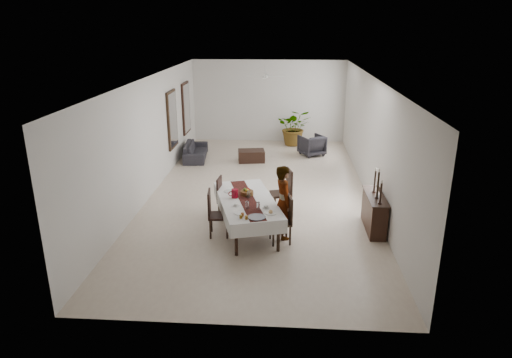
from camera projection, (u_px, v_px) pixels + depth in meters
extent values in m
cube|color=beige|center=(260.00, 192.00, 12.92)|extent=(6.00, 12.00, 0.00)
cube|color=white|center=(260.00, 78.00, 11.88)|extent=(6.00, 12.00, 0.02)
cube|color=silver|center=(269.00, 101.00, 18.06)|extent=(6.00, 0.02, 3.20)
cube|color=silver|center=(236.00, 234.00, 6.74)|extent=(6.00, 0.02, 3.20)
cube|color=silver|center=(152.00, 136.00, 12.59)|extent=(0.02, 12.00, 3.20)
cube|color=silver|center=(371.00, 139.00, 12.21)|extent=(0.02, 12.00, 3.20)
cube|color=black|center=(247.00, 201.00, 10.35)|extent=(1.64, 2.61, 0.05)
cylinder|color=black|center=(236.00, 240.00, 9.32)|extent=(0.09, 0.09, 0.71)
cylinder|color=black|center=(278.00, 236.00, 9.50)|extent=(0.09, 0.09, 0.71)
cylinder|color=black|center=(221.00, 199.00, 11.46)|extent=(0.09, 0.09, 0.71)
cylinder|color=black|center=(255.00, 197.00, 11.63)|extent=(0.09, 0.09, 0.71)
cube|color=white|center=(247.00, 199.00, 10.34)|extent=(1.86, 2.84, 0.01)
cube|color=silver|center=(221.00, 207.00, 10.28)|extent=(0.72, 2.51, 0.30)
cube|color=silver|center=(272.00, 203.00, 10.51)|extent=(0.72, 2.51, 0.30)
cube|color=white|center=(259.00, 229.00, 9.19)|extent=(1.15, 0.34, 0.30)
cube|color=silver|center=(237.00, 186.00, 11.59)|extent=(1.15, 0.34, 0.30)
cube|color=#521C17|center=(247.00, 199.00, 10.34)|extent=(1.03, 2.53, 0.00)
cylinder|color=maroon|center=(235.00, 193.00, 10.40)|extent=(0.19, 0.19, 0.20)
torus|color=maroon|center=(231.00, 194.00, 10.38)|extent=(0.12, 0.05, 0.12)
cylinder|color=white|center=(258.00, 206.00, 9.73)|extent=(0.07, 0.07, 0.17)
cylinder|color=white|center=(247.00, 205.00, 9.78)|extent=(0.07, 0.07, 0.17)
cylinder|color=silver|center=(249.00, 195.00, 10.37)|extent=(0.07, 0.07, 0.17)
cylinder|color=silver|center=(266.00, 207.00, 9.83)|extent=(0.09, 0.09, 0.06)
cylinder|color=silver|center=(266.00, 208.00, 9.84)|extent=(0.15, 0.15, 0.01)
cylinder|color=white|center=(236.00, 205.00, 9.94)|extent=(0.09, 0.09, 0.06)
cylinder|color=silver|center=(236.00, 206.00, 9.95)|extent=(0.15, 0.15, 0.01)
cylinder|color=white|center=(271.00, 213.00, 9.56)|extent=(0.24, 0.24, 0.02)
sphere|color=tan|center=(271.00, 212.00, 9.55)|extent=(0.09, 0.09, 0.09)
cylinder|color=white|center=(240.00, 213.00, 9.58)|extent=(0.24, 0.24, 0.02)
cylinder|color=silver|center=(229.00, 191.00, 10.79)|extent=(0.24, 0.24, 0.02)
cylinder|color=#444549|center=(257.00, 217.00, 9.36)|extent=(0.36, 0.36, 0.02)
cylinder|color=#875413|center=(246.00, 217.00, 9.28)|extent=(0.06, 0.06, 0.08)
cylinder|color=brown|center=(241.00, 217.00, 9.31)|extent=(0.06, 0.06, 0.08)
cylinder|color=brown|center=(242.00, 215.00, 9.42)|extent=(0.06, 0.06, 0.08)
cylinder|color=brown|center=(247.00, 193.00, 10.57)|extent=(0.30, 0.30, 0.10)
sphere|color=maroon|center=(248.00, 190.00, 10.57)|extent=(0.09, 0.09, 0.09)
sphere|color=#4E7824|center=(245.00, 190.00, 10.56)|extent=(0.08, 0.08, 0.08)
sphere|color=gold|center=(247.00, 191.00, 10.50)|extent=(0.08, 0.08, 0.08)
cube|color=black|center=(280.00, 222.00, 9.86)|extent=(0.53, 0.53, 0.05)
cylinder|color=black|center=(290.00, 236.00, 9.80)|extent=(0.05, 0.05, 0.44)
cylinder|color=black|center=(287.00, 229.00, 10.14)|extent=(0.05, 0.05, 0.44)
cylinder|color=black|center=(273.00, 237.00, 9.75)|extent=(0.05, 0.05, 0.44)
cylinder|color=black|center=(270.00, 230.00, 10.09)|extent=(0.05, 0.05, 0.44)
cube|color=black|center=(290.00, 209.00, 9.79)|extent=(0.14, 0.45, 0.57)
cube|color=black|center=(281.00, 194.00, 11.42)|extent=(0.59, 0.59, 0.05)
cylinder|color=black|center=(290.00, 206.00, 11.37)|extent=(0.06, 0.06, 0.47)
cylinder|color=black|center=(286.00, 200.00, 11.73)|extent=(0.06, 0.06, 0.47)
cylinder|color=black|center=(275.00, 207.00, 11.29)|extent=(0.06, 0.06, 0.47)
cylinder|color=black|center=(271.00, 201.00, 11.65)|extent=(0.06, 0.06, 0.47)
cube|color=black|center=(289.00, 181.00, 11.36)|extent=(0.17, 0.47, 0.61)
cube|color=black|center=(219.00, 216.00, 10.19)|extent=(0.49, 0.49, 0.05)
cylinder|color=black|center=(211.00, 223.00, 10.44)|extent=(0.05, 0.05, 0.45)
cylinder|color=black|center=(210.00, 230.00, 10.09)|extent=(0.05, 0.05, 0.45)
cylinder|color=black|center=(228.00, 222.00, 10.45)|extent=(0.05, 0.05, 0.45)
cylinder|color=black|center=(227.00, 229.00, 10.10)|extent=(0.05, 0.05, 0.45)
cube|color=black|center=(209.00, 203.00, 10.08)|extent=(0.08, 0.45, 0.57)
cube|color=black|center=(228.00, 200.00, 11.12)|extent=(0.48, 0.48, 0.05)
cylinder|color=black|center=(222.00, 206.00, 11.39)|extent=(0.05, 0.05, 0.43)
cylinder|color=black|center=(219.00, 212.00, 11.06)|extent=(0.05, 0.05, 0.43)
cylinder|color=black|center=(236.00, 207.00, 11.33)|extent=(0.05, 0.05, 0.43)
cylinder|color=black|center=(233.00, 213.00, 11.00)|extent=(0.05, 0.05, 0.43)
cube|color=black|center=(219.00, 188.00, 11.05)|extent=(0.08, 0.44, 0.56)
imported|color=#969A9F|center=(283.00, 202.00, 10.00)|extent=(0.56, 0.70, 1.67)
cube|color=black|center=(374.00, 213.00, 10.51)|extent=(0.36, 1.34, 0.81)
cube|color=black|center=(376.00, 196.00, 10.37)|extent=(0.39, 1.40, 0.03)
cylinder|color=black|center=(380.00, 203.00, 9.90)|extent=(0.09, 0.09, 0.03)
cylinder|color=black|center=(381.00, 193.00, 9.82)|extent=(0.04, 0.04, 0.45)
cylinder|color=beige|center=(382.00, 182.00, 9.74)|extent=(0.03, 0.03, 0.07)
cylinder|color=black|center=(377.00, 197.00, 10.24)|extent=(0.09, 0.09, 0.03)
cylinder|color=black|center=(378.00, 184.00, 10.14)|extent=(0.04, 0.04, 0.58)
cylinder|color=beige|center=(379.00, 170.00, 10.03)|extent=(0.03, 0.03, 0.07)
cylinder|color=black|center=(374.00, 192.00, 10.58)|extent=(0.09, 0.09, 0.03)
cylinder|color=black|center=(375.00, 181.00, 10.49)|extent=(0.04, 0.04, 0.49)
cylinder|color=beige|center=(376.00, 169.00, 10.40)|extent=(0.03, 0.03, 0.07)
imported|color=#2B282E|center=(196.00, 151.00, 16.07)|extent=(0.90, 1.92, 0.54)
imported|color=#2C292F|center=(312.00, 145.00, 16.43)|extent=(1.08, 1.09, 0.73)
cube|color=black|center=(251.00, 156.00, 15.73)|extent=(0.97, 0.72, 0.40)
imported|color=#2C5E25|center=(294.00, 127.00, 17.68)|extent=(1.30, 1.13, 1.42)
cube|color=black|center=(172.00, 120.00, 14.66)|extent=(0.06, 1.05, 1.85)
cube|color=white|center=(173.00, 120.00, 14.66)|extent=(0.01, 0.90, 1.70)
cube|color=black|center=(186.00, 108.00, 16.64)|extent=(0.06, 1.05, 1.85)
cube|color=white|center=(187.00, 108.00, 16.64)|extent=(0.01, 0.90, 1.70)
cylinder|color=silver|center=(265.00, 70.00, 14.74)|extent=(0.04, 0.04, 0.20)
cylinder|color=white|center=(265.00, 76.00, 14.80)|extent=(0.16, 0.16, 0.08)
cube|color=silver|center=(266.00, 75.00, 15.13)|extent=(0.10, 0.55, 0.01)
cube|color=white|center=(265.00, 78.00, 14.47)|extent=(0.10, 0.55, 0.01)
cube|color=white|center=(276.00, 76.00, 14.78)|extent=(0.55, 0.10, 0.01)
cube|color=silver|center=(255.00, 76.00, 14.83)|extent=(0.55, 0.10, 0.01)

